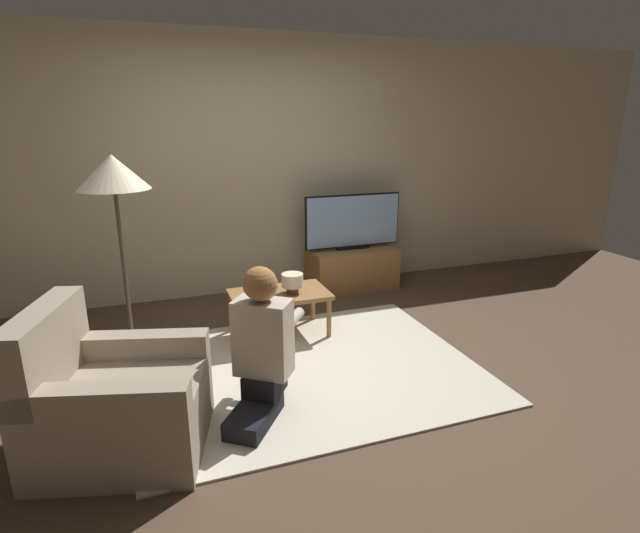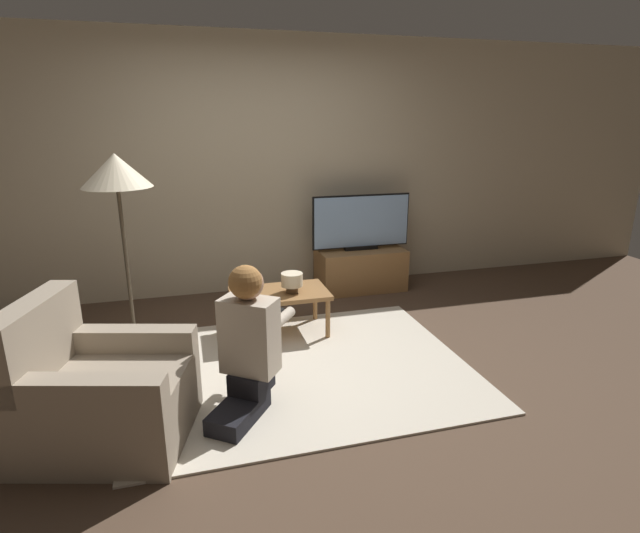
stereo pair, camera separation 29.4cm
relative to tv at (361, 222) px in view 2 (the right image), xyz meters
The scene contains 10 objects.
ground_plane 2.05m from the tv, 122.90° to the right, with size 10.00×10.00×0.00m, color brown.
wall_back 1.23m from the tv, 162.84° to the left, with size 10.00×0.06×2.60m.
rug 2.05m from the tv, 122.90° to the right, with size 2.43×1.93×0.02m.
tv_stand 0.52m from the tv, 90.00° to the right, with size 0.92×0.48×0.44m.
tv is the anchor object (origin of this frame).
coffee_table 1.48m from the tv, 138.67° to the right, with size 0.81×0.49×0.39m.
floor_lamp 2.49m from the tv, 159.71° to the right, with size 0.52×0.52×1.55m.
armchair 3.18m from the tv, 137.80° to the right, with size 1.04×0.96×0.85m.
person_kneeling 2.52m from the tv, 126.07° to the right, with size 0.67×0.79×0.95m.
table_lamp 1.42m from the tv, 134.31° to the right, with size 0.18×0.18×0.17m.
Camera 2 is at (-0.77, -3.25, 1.80)m, focal length 28.00 mm.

